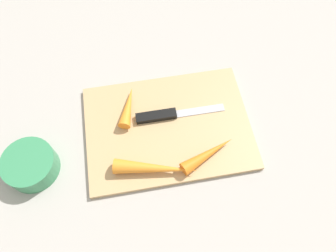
{
  "coord_description": "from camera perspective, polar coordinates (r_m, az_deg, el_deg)",
  "views": [
    {
      "loc": [
        0.05,
        0.31,
        0.63
      ],
      "look_at": [
        0.0,
        0.0,
        0.01
      ],
      "focal_mm": 33.83,
      "sensor_mm": 36.0,
      "label": 1
    }
  ],
  "objects": [
    {
      "name": "carrot_longest",
      "position": [
        0.64,
        -2.24,
        -7.63
      ],
      "size": [
        0.17,
        0.07,
        0.03
      ],
      "primitive_type": "cone",
      "rotation": [
        0.0,
        1.57,
        2.91
      ],
      "color": "orange",
      "rests_on": "cutting_board"
    },
    {
      "name": "knife",
      "position": [
        0.7,
        -1.06,
        1.94
      ],
      "size": [
        0.2,
        0.02,
        0.01
      ],
      "rotation": [
        0.0,
        0.0,
        3.14
      ],
      "color": "#B7B7BC",
      "rests_on": "cutting_board"
    },
    {
      "name": "small_bowl",
      "position": [
        0.71,
        -23.51,
        -6.47
      ],
      "size": [
        0.11,
        0.11,
        0.05
      ],
      "primitive_type": "cylinder",
      "color": "#388C59",
      "rests_on": "ground_plane"
    },
    {
      "name": "carrot_shortest",
      "position": [
        0.71,
        -7.19,
        3.52
      ],
      "size": [
        0.06,
        0.1,
        0.03
      ],
      "primitive_type": "cone",
      "rotation": [
        0.0,
        1.57,
        4.42
      ],
      "color": "orange",
      "rests_on": "cutting_board"
    },
    {
      "name": "ground_plane",
      "position": [
        0.71,
        0.0,
        -0.44
      ],
      "size": [
        1.4,
        1.4,
        0.0
      ],
      "primitive_type": "plane",
      "color": "#ADA8A0"
    },
    {
      "name": "carrot_medium",
      "position": [
        0.66,
        7.23,
        -5.02
      ],
      "size": [
        0.13,
        0.07,
        0.03
      ],
      "primitive_type": "cone",
      "rotation": [
        0.0,
        1.57,
        3.54
      ],
      "color": "orange",
      "rests_on": "cutting_board"
    },
    {
      "name": "cutting_board",
      "position": [
        0.7,
        0.0,
        -0.22
      ],
      "size": [
        0.36,
        0.26,
        0.01
      ],
      "primitive_type": "cube",
      "color": "tan",
      "rests_on": "ground_plane"
    }
  ]
}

